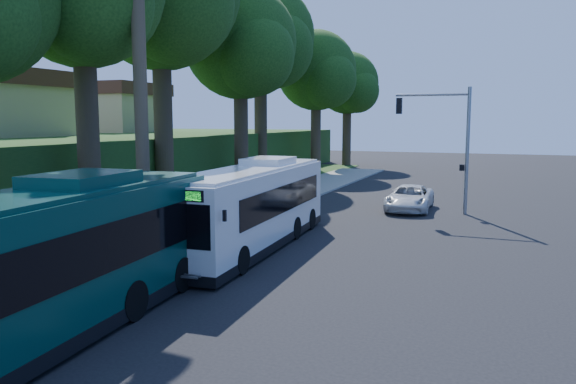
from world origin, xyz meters
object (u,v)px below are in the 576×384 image
at_px(white_bus, 253,205).
at_px(pickup, 410,198).
at_px(teal_bus, 29,268).
at_px(bus_shelter, 143,202).

relative_size(white_bus, pickup, 2.34).
xyz_separation_m(white_bus, pickup, (4.39, 12.01, -1.03)).
height_order(white_bus, teal_bus, teal_bus).
distance_m(white_bus, teal_bus, 11.19).
bearing_deg(teal_bus, bus_shelter, 108.34).
relative_size(bus_shelter, teal_bus, 0.24).
height_order(white_bus, pickup, white_bus).
distance_m(white_bus, pickup, 12.83).
height_order(bus_shelter, teal_bus, teal_bus).
xyz_separation_m(bus_shelter, white_bus, (4.55, 1.13, -0.06)).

